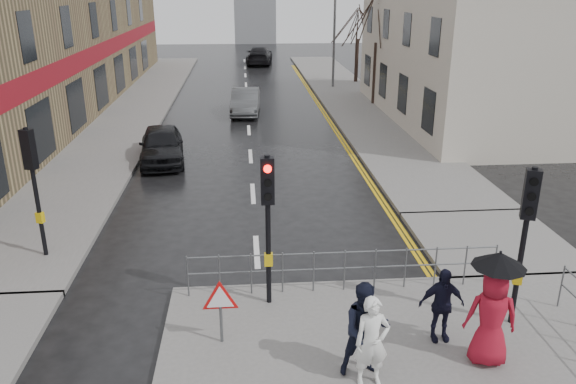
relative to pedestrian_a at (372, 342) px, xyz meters
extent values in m
plane|color=black|center=(-1.84, 2.64, -0.99)|extent=(120.00, 120.00, 0.00)
cube|color=#605E5B|center=(-8.34, 25.64, -0.92)|extent=(4.00, 44.00, 0.14)
cube|color=#605E5B|center=(4.66, 27.64, -0.92)|extent=(4.00, 40.00, 0.14)
cube|color=#605E5B|center=(4.66, 5.64, -0.92)|extent=(4.00, 4.20, 0.14)
cube|color=olive|center=(-13.84, 24.64, 4.01)|extent=(8.00, 42.00, 10.00)
cube|color=beige|center=(10.16, 20.64, 2.51)|extent=(9.00, 16.00, 7.00)
cylinder|color=black|center=(-1.64, 2.84, 0.85)|extent=(0.11, 0.11, 3.40)
cube|color=black|center=(-1.64, 2.84, 2.00)|extent=(0.28, 0.22, 1.00)
cylinder|color=#FF0C07|center=(-1.64, 2.70, 2.30)|extent=(0.16, 0.04, 0.16)
cylinder|color=black|center=(-1.64, 2.70, 2.00)|extent=(0.16, 0.04, 0.16)
cylinder|color=black|center=(-1.64, 2.70, 1.70)|extent=(0.16, 0.04, 0.16)
cube|color=gold|center=(-1.64, 2.84, 0.20)|extent=(0.18, 0.14, 0.28)
cylinder|color=black|center=(3.36, 1.64, 0.85)|extent=(0.11, 0.11, 3.40)
cube|color=black|center=(3.36, 1.64, 2.00)|extent=(0.34, 0.30, 1.00)
cylinder|color=black|center=(3.31, 1.51, 2.30)|extent=(0.16, 0.09, 0.16)
cylinder|color=black|center=(3.31, 1.51, 2.00)|extent=(0.16, 0.09, 0.16)
cylinder|color=black|center=(3.31, 1.51, 1.70)|extent=(0.16, 0.09, 0.16)
cube|color=gold|center=(3.36, 1.64, 0.20)|extent=(0.22, 0.19, 0.28)
cylinder|color=black|center=(-7.34, 5.64, 0.85)|extent=(0.11, 0.11, 3.40)
cube|color=black|center=(-7.34, 5.64, 2.00)|extent=(0.34, 0.30, 1.00)
cylinder|color=black|center=(-7.29, 5.77, 2.30)|extent=(0.16, 0.09, 0.16)
cylinder|color=black|center=(-7.29, 5.77, 2.00)|extent=(0.16, 0.09, 0.16)
cylinder|color=black|center=(-7.29, 5.77, 1.70)|extent=(0.16, 0.09, 0.16)
cube|color=gold|center=(-7.34, 5.64, 0.20)|extent=(0.22, 0.19, 0.28)
cylinder|color=#595B5E|center=(-3.44, 3.24, -0.35)|extent=(0.04, 0.04, 1.00)
cylinder|color=#595B5E|center=(3.66, 3.24, -0.35)|extent=(0.04, 0.04, 1.00)
cylinder|color=#595B5E|center=(0.11, 3.24, 0.10)|extent=(7.10, 0.04, 0.04)
cylinder|color=#595B5E|center=(0.11, 3.24, -0.30)|extent=(7.10, 0.04, 0.04)
cylinder|color=#595B5E|center=(4.66, 2.14, -0.35)|extent=(0.04, 0.04, 1.00)
cylinder|color=#595B5E|center=(-2.64, 1.44, -0.42)|extent=(0.06, 0.06, 0.85)
cylinder|color=red|center=(-2.64, 1.44, 0.10)|extent=(0.80, 0.03, 0.80)
cylinder|color=white|center=(-2.64, 1.42, 0.10)|extent=(0.60, 0.03, 0.60)
cylinder|color=#595B5E|center=(4.16, 30.64, 3.15)|extent=(0.16, 0.16, 8.00)
cylinder|color=black|center=(5.66, 24.64, 0.90)|extent=(0.26, 0.26, 3.50)
cylinder|color=black|center=(6.16, 32.64, 0.65)|extent=(0.26, 0.26, 3.00)
imported|color=white|center=(0.00, 0.00, 0.00)|extent=(0.64, 0.45, 1.70)
imported|color=black|center=(-0.05, 0.29, 0.05)|extent=(0.94, 0.77, 1.80)
imported|color=maroon|center=(2.29, 0.42, 0.11)|extent=(1.04, 0.79, 1.92)
cylinder|color=black|center=(2.29, 0.42, 0.21)|extent=(0.02, 0.02, 2.12)
cone|color=black|center=(2.29, 0.42, 1.27)|extent=(0.96, 0.96, 0.28)
imported|color=black|center=(1.65, 1.19, -0.08)|extent=(0.91, 0.38, 1.54)
imported|color=black|center=(-5.41, 14.16, -0.27)|extent=(2.17, 4.39, 1.44)
imported|color=#414346|center=(-1.96, 22.90, -0.30)|extent=(1.71, 4.27, 1.38)
imported|color=black|center=(-0.49, 43.63, -0.22)|extent=(2.66, 5.48, 1.54)
camera|label=1|loc=(-2.10, -8.01, 5.77)|focal=35.00mm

